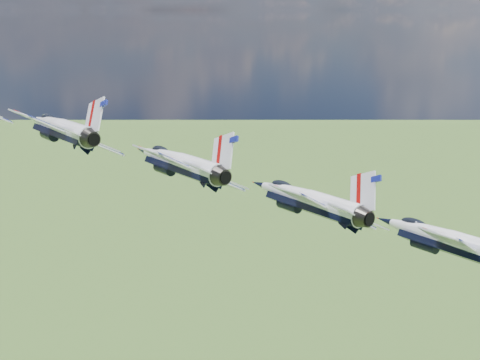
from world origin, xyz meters
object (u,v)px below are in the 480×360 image
jet_2 (177,162)px  jet_3 (305,199)px  jet_4 (444,239)px  jet_1 (60,128)px

jet_2 → jet_3: bearing=-53.0°
jet_3 → jet_4: jet_3 is taller
jet_4 → jet_2: bearing=127.0°
jet_1 → jet_3: jet_1 is taller
jet_1 → jet_2: jet_1 is taller
jet_1 → jet_4: (26.00, -28.33, -8.37)m
jet_2 → jet_4: bearing=-53.0°
jet_3 → jet_1: bearing=127.0°
jet_4 → jet_3: bearing=127.0°
jet_1 → jet_2: bearing=-53.0°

